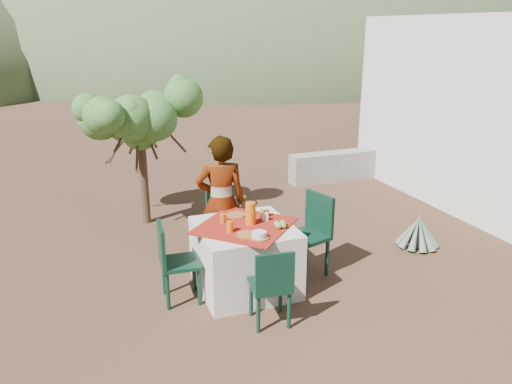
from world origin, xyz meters
The scene contains 25 objects.
ground centered at (0.00, 0.00, 0.00)m, with size 160.00×160.00×0.00m, color #3A251A.
table centered at (0.20, 0.06, 0.38)m, with size 1.30×1.30×0.76m.
chair_far centered at (0.27, 1.06, 0.48)m, with size 0.47×0.47×0.86m.
chair_near centered at (0.19, -0.75, 0.46)m, with size 0.42×0.42×0.83m.
chair_left centered at (-0.60, 0.06, 0.49)m, with size 0.43×0.43×0.88m.
chair_right centered at (1.06, 0.14, 0.54)m, with size 0.56×0.56×0.97m.
person centered at (0.13, 0.71, 0.82)m, with size 0.60×0.39×1.63m, color #8C6651.
shrub_tree centered at (-0.48, 2.52, 1.49)m, with size 1.60×1.57×1.88m.
agave centered at (2.74, 0.30, 0.20)m, with size 0.57×0.55×0.60m.
guesthouse centered at (5.60, 1.80, 1.50)m, with size 3.20×4.20×3.00m, color silver.
stone_wall centered at (3.60, 3.40, 0.28)m, with size 2.60×0.35×0.55m, color gray.
hill_near_right centered at (12.00, 36.00, 0.00)m, with size 48.00×48.00×20.00m, color #334828.
hill_far_center centered at (-4.00, 52.00, 0.00)m, with size 60.00×60.00×24.00m, color gray.
hill_far_right centered at (28.00, 46.00, 0.00)m, with size 36.00×36.00×14.00m, color gray.
plate_far centered at (0.21, 0.37, 0.77)m, with size 0.23×0.23×0.01m, color brown.
plate_near centered at (0.13, -0.21, 0.77)m, with size 0.22×0.22×0.01m, color brown.
glass_far centered at (0.00, 0.22, 0.81)m, with size 0.06×0.06×0.10m, color #DE5F0E.
glass_near centered at (-0.01, -0.06, 0.82)m, with size 0.07×0.07×0.12m, color #DE5F0E.
juice_pitcher centered at (0.27, 0.06, 0.89)m, with size 0.11×0.11×0.25m, color #DE5F0E.
bowl_plate centered at (0.23, -0.32, 0.77)m, with size 0.21×0.21×0.01m, color brown.
white_bowl centered at (0.23, -0.32, 0.80)m, with size 0.15×0.15×0.06m, color silver.
jar_left centered at (0.46, 0.20, 0.81)m, with size 0.06×0.06×0.10m, color orange.
jar_right centered at (0.53, 0.23, 0.80)m, with size 0.05×0.05×0.08m, color orange.
napkin_holder centered at (0.46, 0.11, 0.81)m, with size 0.07×0.04×0.09m, color silver.
fruit_cluster centered at (0.54, -0.14, 0.80)m, with size 0.14×0.13×0.07m.
Camera 1 is at (-1.45, -4.71, 2.82)m, focal length 35.00 mm.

